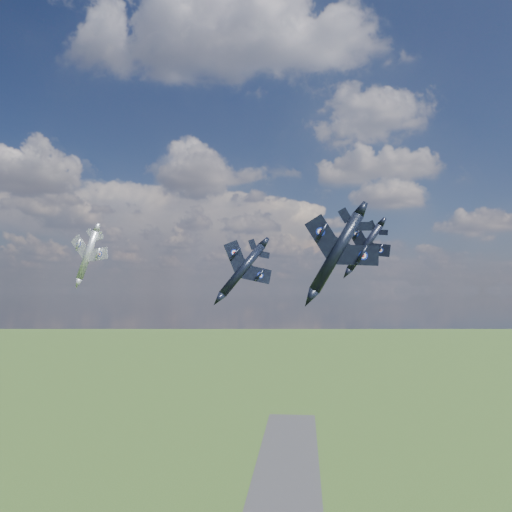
# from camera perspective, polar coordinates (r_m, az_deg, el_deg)

# --- Properties ---
(jet_lead_navy) EXTENTS (15.36, 18.18, 9.50)m
(jet_lead_navy) POSITION_cam_1_polar(r_m,az_deg,el_deg) (87.70, -1.57, -1.58)
(jet_lead_navy) COLOR black
(jet_right_navy) EXTENTS (12.82, 16.99, 8.80)m
(jet_right_navy) POSITION_cam_1_polar(r_m,az_deg,el_deg) (67.78, 9.18, 0.38)
(jet_right_navy) COLOR black
(jet_high_navy) EXTENTS (14.61, 17.41, 8.72)m
(jet_high_navy) POSITION_cam_1_polar(r_m,az_deg,el_deg) (103.23, 12.33, 0.97)
(jet_high_navy) COLOR black
(jet_left_silver) EXTENTS (12.38, 14.68, 5.82)m
(jet_left_silver) POSITION_cam_1_polar(r_m,az_deg,el_deg) (95.02, -18.69, 0.13)
(jet_left_silver) COLOR #A7AAB2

